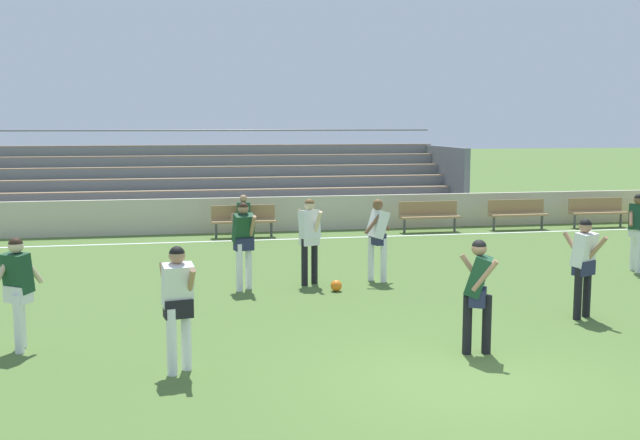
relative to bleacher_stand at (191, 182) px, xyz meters
The scene contains 18 objects.
ground_plane 16.77m from the bleacher_stand, 79.39° to the right, with size 160.00×160.00×0.00m, color #4C6B30.
field_line_sideline 5.66m from the bleacher_stand, 56.08° to the right, with size 44.00×0.12×0.01m, color white.
sideline_wall 4.32m from the bleacher_stand, 43.60° to the right, with size 48.00×0.16×1.03m, color beige.
bleacher_stand is the anchor object (origin of this frame).
bench_near_bin 10.45m from the bleacher_stand, 22.20° to the right, with size 1.80×0.40×0.90m.
bench_far_right 4.23m from the bleacher_stand, 71.04° to the right, with size 1.80×0.40×0.90m.
bench_centre_sideline 12.94m from the bleacher_stand, 17.76° to the right, with size 1.80×0.40×0.90m.
bench_far_left 7.93m from the bleacher_stand, 29.91° to the right, with size 1.80×0.40×0.90m.
spectator_seated 4.31m from the bleacher_stand, 71.55° to the right, with size 0.36×0.42×1.21m.
player_dark_deep_cover 10.77m from the bleacher_stand, 85.95° to the right, with size 0.47×0.57×1.71m.
player_white_dropping_back 10.69m from the bleacher_stand, 78.72° to the right, with size 0.46×0.59×1.72m.
player_white_overlapping 11.01m from the bleacher_stand, 71.46° to the right, with size 0.67×0.48×1.69m.
player_dark_trailing_run 14.04m from the bleacher_stand, 48.60° to the right, with size 0.66×0.51×1.70m.
player_white_pressing_high 15.18m from the bleacher_stand, 66.45° to the right, with size 0.49×0.68×1.66m.
player_dark_on_ball 15.82m from the bleacher_stand, 76.86° to the right, with size 0.51×0.63×1.62m.
player_white_wide_left 15.45m from the bleacher_stand, 91.85° to the right, with size 0.47×0.60×1.66m.
player_dark_wide_right 14.30m from the bleacher_stand, 100.94° to the right, with size 0.67×0.45×1.63m.
soccer_ball 11.53m from the bleacher_stand, 77.50° to the right, with size 0.22×0.22×0.22m, color orange.
Camera 1 is at (-3.56, -8.59, 3.22)m, focal length 42.20 mm.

